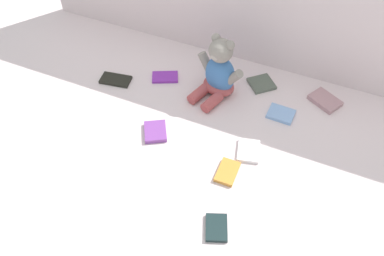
# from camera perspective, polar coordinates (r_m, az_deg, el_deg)

# --- Properties ---
(ground_plane) EXTENTS (3.20, 3.20, 0.00)m
(ground_plane) POSITION_cam_1_polar(r_m,az_deg,el_deg) (1.55, 1.70, 0.06)
(ground_plane) COLOR silver
(teddy_bear) EXTENTS (0.21, 0.21, 0.26)m
(teddy_bear) POSITION_cam_1_polar(r_m,az_deg,el_deg) (1.62, 3.75, 7.59)
(teddy_bear) COLOR #3F72B2
(teddy_bear) RESTS_ON ground_plane
(book_case_0) EXTENTS (0.13, 0.13, 0.01)m
(book_case_0) POSITION_cam_1_polar(r_m,az_deg,el_deg) (1.73, 9.66, 6.11)
(book_case_0) COLOR #4F594B
(book_case_0) RESTS_ON ground_plane
(book_case_1) EXTENTS (0.13, 0.09, 0.01)m
(book_case_1) POSITION_cam_1_polar(r_m,az_deg,el_deg) (1.75, -10.59, 6.62)
(book_case_1) COLOR black
(book_case_1) RESTS_ON ground_plane
(book_case_2) EXTENTS (0.12, 0.12, 0.02)m
(book_case_2) POSITION_cam_1_polar(r_m,az_deg,el_deg) (1.53, -5.12, -0.50)
(book_case_2) COLOR #804098
(book_case_2) RESTS_ON ground_plane
(book_case_3) EXTENTS (0.10, 0.08, 0.01)m
(book_case_3) POSITION_cam_1_polar(r_m,az_deg,el_deg) (1.62, 12.28, 1.93)
(book_case_3) COLOR #80A9DD
(book_case_3) RESTS_ON ground_plane
(book_case_4) EXTENTS (0.10, 0.11, 0.01)m
(book_case_4) POSITION_cam_1_polar(r_m,az_deg,el_deg) (1.31, 3.43, -13.68)
(book_case_4) COLOR #182A2B
(book_case_4) RESTS_ON ground_plane
(book_case_5) EXTENTS (0.07, 0.10, 0.01)m
(book_case_5) POSITION_cam_1_polar(r_m,az_deg,el_deg) (1.42, 4.95, -6.11)
(book_case_5) COLOR orange
(book_case_5) RESTS_ON ground_plane
(book_case_6) EXTENTS (0.10, 0.12, 0.01)m
(book_case_6) POSITION_cam_1_polar(r_m,az_deg,el_deg) (1.48, 7.88, -3.16)
(book_case_6) COLOR white
(book_case_6) RESTS_ON ground_plane
(book_case_7) EXTENTS (0.14, 0.13, 0.02)m
(book_case_7) POSITION_cam_1_polar(r_m,az_deg,el_deg) (1.71, 18.03, 3.66)
(book_case_7) COLOR #AC8085
(book_case_7) RESTS_ON ground_plane
(book_case_8) EXTENTS (0.13, 0.11, 0.01)m
(book_case_8) POSITION_cam_1_polar(r_m,az_deg,el_deg) (1.74, -3.77, 7.09)
(book_case_8) COLOR purple
(book_case_8) RESTS_ON ground_plane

